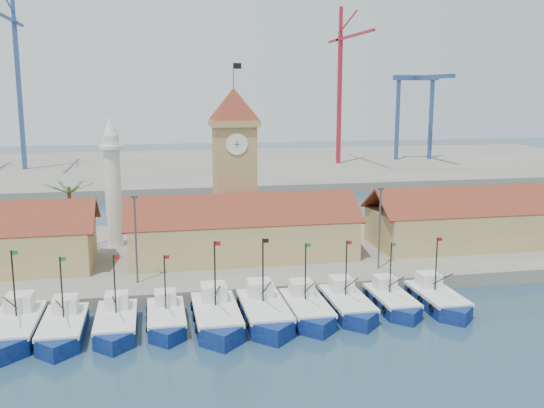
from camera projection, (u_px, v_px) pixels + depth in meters
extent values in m
plane|color=#1C364C|center=(276.00, 332.00, 52.87)|extent=(400.00, 400.00, 0.00)
cube|color=gray|center=(238.00, 253.00, 75.88)|extent=(140.00, 32.00, 1.50)
cube|color=gray|center=(191.00, 168.00, 158.75)|extent=(240.00, 80.00, 2.00)
cube|color=#0B1458|center=(16.00, 331.00, 51.77)|extent=(3.77, 8.53, 1.94)
cube|color=#0B1458|center=(5.00, 352.00, 47.66)|extent=(3.77, 3.77, 1.94)
cube|color=silver|center=(15.00, 320.00, 51.59)|extent=(3.84, 8.76, 0.38)
cube|color=silver|center=(20.00, 302.00, 53.49)|extent=(2.26, 2.37, 1.51)
cylinder|color=black|center=(14.00, 285.00, 51.56)|extent=(0.15, 0.15, 6.03)
cube|color=#197226|center=(15.00, 253.00, 51.10)|extent=(0.54, 0.02, 0.38)
cube|color=#0B1458|center=(64.00, 331.00, 51.89)|extent=(3.48, 7.87, 1.79)
cube|color=#0B1458|center=(57.00, 350.00, 48.09)|extent=(3.48, 3.48, 1.79)
cube|color=silver|center=(63.00, 321.00, 51.72)|extent=(3.55, 8.09, 0.35)
cube|color=silver|center=(65.00, 305.00, 53.47)|extent=(2.09, 2.19, 1.39)
cylinder|color=black|center=(62.00, 288.00, 51.69)|extent=(0.14, 0.14, 5.57)
cube|color=#197226|center=(63.00, 259.00, 51.27)|extent=(0.50, 0.02, 0.35)
cube|color=#0B1458|center=(116.00, 326.00, 53.03)|extent=(3.41, 7.71, 1.75)
cube|color=#0B1458|center=(114.00, 344.00, 49.31)|extent=(3.41, 3.41, 1.75)
cube|color=silver|center=(116.00, 317.00, 52.87)|extent=(3.48, 7.93, 0.34)
cube|color=silver|center=(117.00, 301.00, 54.59)|extent=(2.05, 2.14, 1.36)
cylinder|color=black|center=(115.00, 285.00, 52.84)|extent=(0.14, 0.14, 5.45)
cube|color=#A5140F|center=(116.00, 257.00, 52.43)|extent=(0.49, 0.02, 0.34)
cube|color=#0B1458|center=(166.00, 321.00, 54.26)|extent=(3.22, 7.29, 1.66)
cube|color=#0B1458|center=(168.00, 337.00, 50.74)|extent=(3.22, 3.22, 1.66)
cube|color=silver|center=(166.00, 312.00, 54.11)|extent=(3.29, 7.50, 0.32)
cube|color=silver|center=(165.00, 298.00, 55.73)|extent=(1.93, 2.03, 1.29)
cylinder|color=black|center=(165.00, 283.00, 54.08)|extent=(0.13, 0.13, 5.16)
cube|color=#A5140F|center=(167.00, 257.00, 53.69)|extent=(0.46, 0.02, 0.32)
cube|color=#0B1458|center=(216.00, 320.00, 54.35)|extent=(3.84, 8.69, 1.97)
cube|color=#0B1458|center=(222.00, 339.00, 50.17)|extent=(3.84, 3.84, 1.97)
cube|color=silver|center=(216.00, 309.00, 54.17)|extent=(3.92, 8.93, 0.38)
cube|color=silver|center=(214.00, 292.00, 56.11)|extent=(2.30, 2.41, 1.54)
cylinder|color=black|center=(215.00, 275.00, 54.14)|extent=(0.15, 0.15, 6.14)
cube|color=#A5140F|center=(217.00, 243.00, 53.67)|extent=(0.55, 0.02, 0.38)
cube|color=#0B1458|center=(264.00, 315.00, 55.41)|extent=(3.83, 8.66, 1.97)
cube|color=#0B1458|center=(273.00, 334.00, 51.23)|extent=(3.83, 3.83, 1.97)
cube|color=silver|center=(264.00, 305.00, 55.23)|extent=(3.90, 8.90, 0.38)
cube|color=silver|center=(260.00, 289.00, 57.16)|extent=(2.30, 2.41, 1.53)
cylinder|color=black|center=(263.00, 271.00, 55.20)|extent=(0.15, 0.15, 6.12)
cube|color=black|center=(266.00, 241.00, 54.73)|extent=(0.55, 0.02, 0.38)
cube|color=#0B1458|center=(306.00, 312.00, 56.41)|extent=(3.49, 7.89, 1.79)
cube|color=#0B1458|center=(318.00, 328.00, 52.61)|extent=(3.49, 3.49, 1.79)
cube|color=silver|center=(306.00, 303.00, 56.25)|extent=(3.56, 8.11, 0.35)
cube|color=silver|center=(301.00, 288.00, 58.00)|extent=(2.09, 2.19, 1.40)
cylinder|color=black|center=(305.00, 272.00, 56.22)|extent=(0.14, 0.14, 5.58)
cube|color=#197226|center=(308.00, 245.00, 55.79)|extent=(0.50, 0.02, 0.35)
cube|color=#0B1458|center=(347.00, 307.00, 57.65)|extent=(3.45, 7.81, 1.78)
cube|color=#0B1458|center=(361.00, 322.00, 53.89)|extent=(3.45, 3.45, 1.78)
cube|color=silver|center=(347.00, 298.00, 57.49)|extent=(3.52, 8.03, 0.35)
cube|color=silver|center=(341.00, 284.00, 59.23)|extent=(2.07, 2.17, 1.38)
cylinder|color=black|center=(346.00, 269.00, 57.46)|extent=(0.14, 0.14, 5.52)
cube|color=#A5140F|center=(349.00, 243.00, 57.04)|extent=(0.49, 0.02, 0.35)
cube|color=#0B1458|center=(391.00, 303.00, 58.80)|extent=(3.20, 7.25, 1.65)
cube|color=#0B1458|center=(406.00, 317.00, 55.30)|extent=(3.20, 3.20, 1.65)
cube|color=silver|center=(391.00, 295.00, 58.65)|extent=(3.27, 7.45, 0.32)
cube|color=silver|center=(385.00, 282.00, 60.26)|extent=(1.92, 2.01, 1.28)
cylinder|color=black|center=(391.00, 269.00, 58.62)|extent=(0.13, 0.13, 5.13)
cube|color=#197226|center=(394.00, 245.00, 58.23)|extent=(0.46, 0.02, 0.32)
cube|color=#0B1458|center=(437.00, 302.00, 59.12)|extent=(3.43, 7.76, 1.76)
cube|color=#0B1458|center=(456.00, 316.00, 55.37)|extent=(3.43, 3.43, 1.76)
cube|color=silver|center=(437.00, 293.00, 58.95)|extent=(3.50, 7.97, 0.34)
cube|color=silver|center=(429.00, 280.00, 60.68)|extent=(2.06, 2.16, 1.37)
cylinder|color=black|center=(436.00, 265.00, 58.93)|extent=(0.14, 0.14, 5.49)
cube|color=#A5140F|center=(440.00, 239.00, 58.51)|extent=(0.49, 0.02, 0.34)
cube|color=tan|center=(242.00, 238.00, 71.47)|extent=(26.00, 10.00, 4.50)
cube|color=maroon|center=(245.00, 210.00, 68.38)|extent=(27.04, 5.13, 3.21)
cube|color=maroon|center=(239.00, 203.00, 73.20)|extent=(27.04, 5.13, 3.21)
cube|color=tan|center=(489.00, 226.00, 77.63)|extent=(30.00, 10.00, 4.50)
cube|color=maroon|center=(502.00, 201.00, 74.54)|extent=(31.20, 5.13, 3.21)
cube|color=maroon|center=(480.00, 194.00, 79.36)|extent=(31.20, 5.13, 3.21)
cube|color=tan|center=(235.00, 186.00, 76.30)|extent=(5.00, 5.00, 15.00)
cube|color=tan|center=(234.00, 123.00, 74.86)|extent=(5.80, 5.80, 0.80)
pyramid|color=maroon|center=(234.00, 104.00, 74.44)|extent=(5.80, 5.80, 4.00)
cylinder|color=white|center=(237.00, 144.00, 72.84)|extent=(2.60, 0.15, 2.60)
cube|color=black|center=(237.00, 144.00, 72.76)|extent=(0.08, 0.02, 1.00)
cube|color=black|center=(237.00, 144.00, 72.76)|extent=(0.80, 0.02, 0.08)
cylinder|color=#3F3F44|center=(233.00, 75.00, 73.80)|extent=(0.10, 0.10, 3.00)
cube|color=black|center=(237.00, 66.00, 73.70)|extent=(1.00, 0.03, 0.70)
cylinder|color=silver|center=(113.00, 191.00, 75.43)|extent=(2.00, 2.00, 14.00)
cylinder|color=silver|center=(111.00, 147.00, 74.43)|extent=(3.00, 3.00, 0.40)
cone|color=silver|center=(110.00, 126.00, 73.96)|extent=(1.80, 1.80, 2.40)
cylinder|color=brown|center=(71.00, 220.00, 73.09)|extent=(0.44, 0.44, 8.00)
cube|color=#2F5E20|center=(81.00, 188.00, 72.67)|extent=(2.80, 0.35, 1.18)
cube|color=#2F5E20|center=(76.00, 187.00, 73.70)|extent=(1.71, 2.60, 1.18)
cube|color=#2F5E20|center=(64.00, 187.00, 73.43)|extent=(1.71, 2.60, 1.18)
cube|color=#2F5E20|center=(57.00, 189.00, 72.13)|extent=(2.80, 0.35, 1.18)
cube|color=#2F5E20|center=(61.00, 190.00, 71.09)|extent=(1.71, 2.60, 1.18)
cube|color=#2F5E20|center=(74.00, 190.00, 71.36)|extent=(1.71, 2.60, 1.18)
cylinder|color=#3F3F44|center=(136.00, 240.00, 61.04)|extent=(0.20, 0.20, 9.00)
cube|color=#3F3F44|center=(134.00, 197.00, 60.24)|extent=(0.70, 0.25, 0.25)
cylinder|color=#3F3F44|center=(380.00, 229.00, 66.04)|extent=(0.20, 0.20, 9.00)
cube|color=#3F3F44|center=(381.00, 189.00, 65.24)|extent=(0.70, 0.25, 0.25)
cube|color=#2C4988|center=(19.00, 95.00, 145.50)|extent=(1.00, 1.00, 36.02)
cube|color=#2C4988|center=(4.00, 16.00, 133.00)|extent=(0.60, 24.38, 0.60)
cube|color=#2C4988|center=(18.00, 24.00, 147.22)|extent=(0.60, 10.00, 0.60)
cube|color=#2C4988|center=(12.00, 1.00, 141.58)|extent=(0.80, 0.80, 7.00)
cube|color=#AD1A28|center=(339.00, 100.00, 158.15)|extent=(1.00, 1.00, 33.05)
cube|color=#AD1A28|center=(354.00, 35.00, 144.99)|extent=(0.60, 26.78, 0.60)
cube|color=#AD1A28|center=(335.00, 41.00, 160.14)|extent=(0.60, 10.00, 0.60)
cube|color=#AD1A28|center=(341.00, 21.00, 154.49)|extent=(0.80, 0.80, 7.00)
cube|color=#2C4988|center=(397.00, 120.00, 167.53)|extent=(0.90, 0.90, 22.00)
cube|color=#2C4988|center=(431.00, 120.00, 169.46)|extent=(0.90, 0.90, 22.00)
cube|color=#2C4988|center=(416.00, 78.00, 166.39)|extent=(13.00, 1.40, 1.40)
cube|color=#2C4988|center=(432.00, 77.00, 156.75)|extent=(1.40, 22.00, 1.00)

